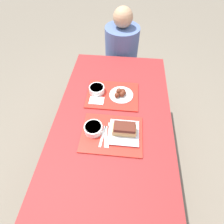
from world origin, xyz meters
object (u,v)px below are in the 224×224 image
bowl_coleslaw_near (93,128)px  brisket_sandwich_plate (124,131)px  tray_far (113,95)px  tray_near (112,134)px  bowl_coleslaw_far (97,89)px  wings_plate_far (121,94)px  person_seated_across (121,46)px

bowl_coleslaw_near → brisket_sandwich_plate: (0.22, -0.00, 0.01)m
tray_far → tray_near: bearing=-85.2°
brisket_sandwich_plate → tray_far: bearing=107.3°
tray_near → tray_far: size_ratio=1.00×
bowl_coleslaw_far → wings_plate_far: size_ratio=0.65×
bowl_coleslaw_near → bowl_coleslaw_far: bearing=95.3°
tray_far → person_seated_across: bearing=88.2°
tray_near → person_seated_across: size_ratio=0.63×
tray_far → brisket_sandwich_plate: 0.39m
brisket_sandwich_plate → bowl_coleslaw_far: 0.47m
tray_far → bowl_coleslaw_far: 0.14m
tray_far → bowl_coleslaw_near: bowl_coleslaw_near is taller
tray_near → wings_plate_far: (0.04, 0.38, 0.03)m
tray_far → brisket_sandwich_plate: bearing=-72.7°
wings_plate_far → person_seated_across: 0.80m
wings_plate_far → person_seated_across: person_seated_across is taller
brisket_sandwich_plate → wings_plate_far: size_ratio=1.06×
tray_near → person_seated_across: person_seated_across is taller
bowl_coleslaw_near → wings_plate_far: wings_plate_far is taller
tray_near → wings_plate_far: wings_plate_far is taller
tray_far → brisket_sandwich_plate: (0.12, -0.37, 0.04)m
bowl_coleslaw_far → person_seated_across: size_ratio=0.19×
bowl_coleslaw_far → wings_plate_far: bearing=-5.8°
tray_near → person_seated_across: bearing=90.4°
tray_near → tray_far: 0.38m
bowl_coleslaw_far → wings_plate_far: 0.21m
wings_plate_far → brisket_sandwich_plate: bearing=-82.9°
person_seated_across → wings_plate_far: bearing=-86.7°
bowl_coleslaw_far → tray_near: bearing=-67.3°
tray_far → bowl_coleslaw_far: bowl_coleslaw_far is taller
tray_near → brisket_sandwich_plate: brisket_sandwich_plate is taller
brisket_sandwich_plate → wings_plate_far: (-0.05, 0.37, -0.02)m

